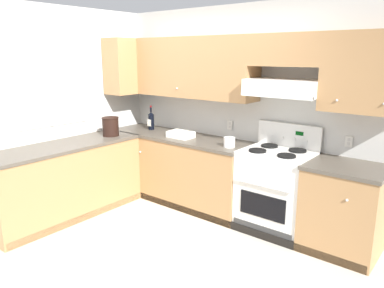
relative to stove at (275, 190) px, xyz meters
The scene contains 10 objects.
ground_plane 1.64m from the stove, 126.93° to the right, with size 7.04×7.04×0.00m, color beige.
wall_back 1.17m from the stove, 153.24° to the left, with size 4.68×0.57×2.55m.
wall_left 2.87m from the stove, 157.95° to the right, with size 0.47×4.00×2.55m.
counter_back_run 0.87m from the stove, behind, with size 3.60×0.65×0.91m.
counter_left_run 2.52m from the stove, 150.06° to the right, with size 0.63×1.91×0.91m.
stove is the anchor object (origin of this frame).
wine_bottle 2.08m from the stove, behind, with size 0.08×0.09×0.35m.
bowl 1.41m from the stove, behind, with size 0.32×0.22×0.08m.
bucket 2.27m from the stove, 164.78° to the right, with size 0.23×0.23×0.25m.
paper_towel_roll 0.75m from the stove, 169.46° to the right, with size 0.13×0.13×0.12m.
Camera 1 is at (2.65, -2.38, 1.96)m, focal length 34.44 mm.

